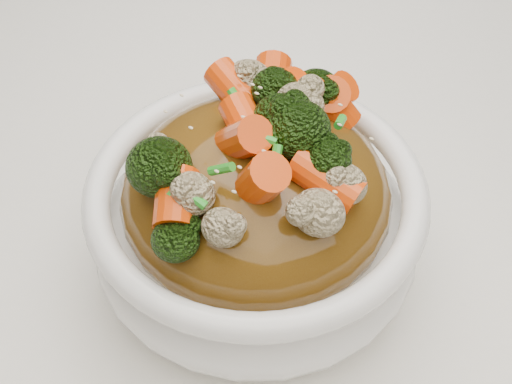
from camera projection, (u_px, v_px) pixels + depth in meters
The scene contains 8 objects.
tablecloth at pixel (316, 303), 0.46m from camera, with size 1.20×0.80×0.04m, color white.
bowl at pixel (256, 225), 0.43m from camera, with size 0.19×0.19×0.08m, color white, non-canonical shape.
sauce_base at pixel (256, 195), 0.41m from camera, with size 0.15×0.15×0.09m, color #57370E.
carrots at pixel (256, 122), 0.36m from camera, with size 0.15×0.15×0.04m, color #E44407, non-canonical shape.
broccoli at pixel (256, 123), 0.37m from camera, with size 0.15×0.15×0.04m, color black, non-canonical shape.
cauliflower at pixel (256, 126), 0.37m from camera, with size 0.15×0.15×0.03m, color tan, non-canonical shape.
scallions at pixel (256, 120), 0.36m from camera, with size 0.12×0.12×0.02m, color green, non-canonical shape.
sesame_seeds at pixel (256, 120), 0.36m from camera, with size 0.14×0.14×0.01m, color beige, non-canonical shape.
Camera 1 is at (0.12, -0.23, 1.12)m, focal length 50.00 mm.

